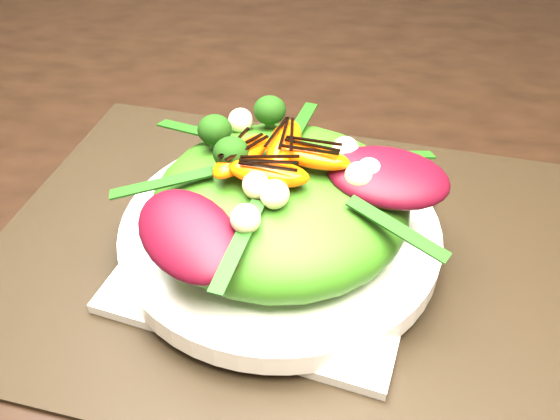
# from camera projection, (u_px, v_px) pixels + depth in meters

# --- Properties ---
(dining_table) EXTENTS (1.60, 0.90, 0.75)m
(dining_table) POSITION_uv_depth(u_px,v_px,m) (550.00, 168.00, 0.64)
(dining_table) COLOR black
(dining_table) RESTS_ON floor
(placemat) EXTENTS (0.55, 0.45, 0.00)m
(placemat) POSITION_uv_depth(u_px,v_px,m) (280.00, 250.00, 0.51)
(placemat) COLOR black
(placemat) RESTS_ON dining_table
(plate_base) EXTENTS (0.28, 0.28, 0.01)m
(plate_base) POSITION_uv_depth(u_px,v_px,m) (280.00, 244.00, 0.51)
(plate_base) COLOR silver
(plate_base) RESTS_ON placemat
(salad_bowl) EXTENTS (0.31, 0.31, 0.02)m
(salad_bowl) POSITION_uv_depth(u_px,v_px,m) (280.00, 232.00, 0.50)
(salad_bowl) COLOR white
(salad_bowl) RESTS_ON plate_base
(lettuce_mound) EXTENTS (0.24, 0.24, 0.07)m
(lettuce_mound) POSITION_uv_depth(u_px,v_px,m) (280.00, 202.00, 0.48)
(lettuce_mound) COLOR #326813
(lettuce_mound) RESTS_ON salad_bowl
(radicchio_leaf) EXTENTS (0.10, 0.06, 0.02)m
(radicchio_leaf) POSITION_uv_depth(u_px,v_px,m) (389.00, 177.00, 0.45)
(radicchio_leaf) COLOR #3D0611
(radicchio_leaf) RESTS_ON lettuce_mound
(orange_segment) EXTENTS (0.06, 0.05, 0.02)m
(orange_segment) POSITION_uv_depth(u_px,v_px,m) (282.00, 146.00, 0.46)
(orange_segment) COLOR #FF4F04
(orange_segment) RESTS_ON lettuce_mound
(broccoli_floret) EXTENTS (0.05, 0.05, 0.04)m
(broccoli_floret) POSITION_uv_depth(u_px,v_px,m) (210.00, 137.00, 0.46)
(broccoli_floret) COLOR black
(broccoli_floret) RESTS_ON lettuce_mound
(macadamia_nut) EXTENTS (0.02, 0.02, 0.02)m
(macadamia_nut) POSITION_uv_depth(u_px,v_px,m) (302.00, 199.00, 0.41)
(macadamia_nut) COLOR beige
(macadamia_nut) RESTS_ON lettuce_mound
(balsamic_drizzle) EXTENTS (0.04, 0.03, 0.00)m
(balsamic_drizzle) POSITION_uv_depth(u_px,v_px,m) (282.00, 137.00, 0.46)
(balsamic_drizzle) COLOR black
(balsamic_drizzle) RESTS_ON orange_segment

